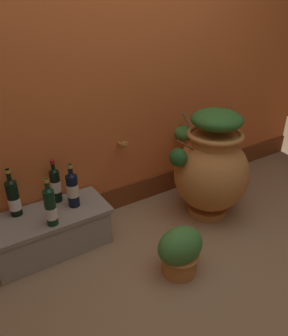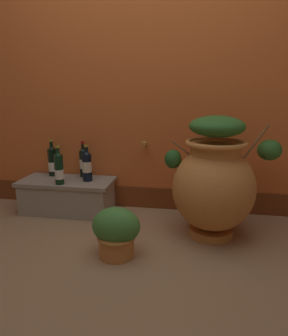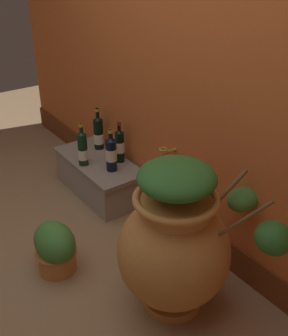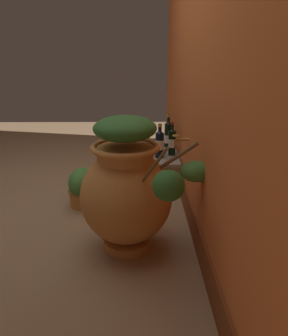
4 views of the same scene
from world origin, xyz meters
name	(u,v)px [view 3 (image 3 of 4)]	position (x,y,z in m)	size (l,w,h in m)	color
ground_plane	(23,289)	(0.00, 0.00, 0.00)	(7.00, 7.00, 0.00)	#9E7A56
back_wall	(191,35)	(0.00, 1.20, 1.29)	(4.40, 0.33, 2.60)	#D6662D
terracotta_urn	(176,243)	(0.58, 0.64, 0.42)	(0.86, 0.82, 0.88)	#CC7F3D
stone_ledge	(99,175)	(-0.65, 0.90, 0.16)	(0.81, 0.38, 0.29)	#9E9384
wine_bottle_left	(111,153)	(-0.46, 0.90, 0.43)	(0.08, 0.08, 0.32)	black
wine_bottle_middle	(98,133)	(-0.83, 1.01, 0.43)	(0.08, 0.08, 0.34)	black
wine_bottle_right	(120,145)	(-0.54, 1.02, 0.43)	(0.07, 0.07, 0.32)	black
wine_bottle_back	(83,148)	(-0.66, 0.78, 0.42)	(0.07, 0.07, 0.33)	black
potted_shrub	(55,248)	(-0.04, 0.24, 0.17)	(0.31, 0.25, 0.33)	#CC7F3D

